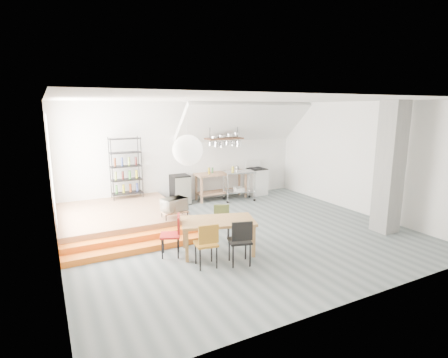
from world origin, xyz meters
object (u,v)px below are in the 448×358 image
stove (256,181)px  rolling_cart (239,182)px  dining_table (218,223)px  mini_fridge (180,190)px

stove → rolling_cart: 1.08m
stove → dining_table: bearing=-131.5°
dining_table → rolling_cart: (2.51, 3.48, -0.01)m
stove → dining_table: (-3.48, -3.93, 0.16)m
stove → dining_table: 5.26m
dining_table → rolling_cart: 4.29m
stove → dining_table: stove is taller
stove → mini_fridge: size_ratio=1.26×
stove → rolling_cart: bearing=-154.8°
rolling_cart → stove: bearing=37.1°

